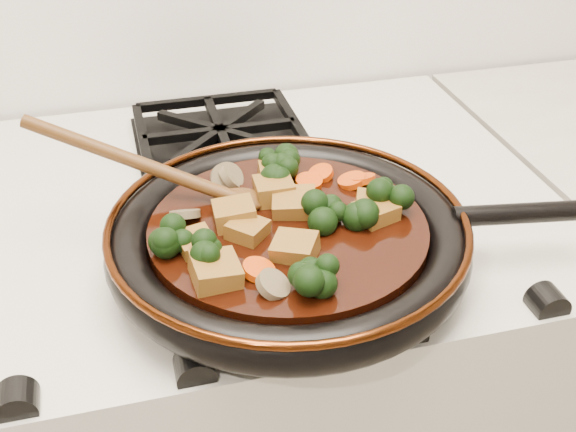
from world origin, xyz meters
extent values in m
cylinder|color=black|center=(0.02, 1.53, 0.93)|extent=(0.34, 0.34, 0.01)
torus|color=black|center=(0.02, 1.53, 0.94)|extent=(0.37, 0.37, 0.04)
torus|color=#421C09|center=(0.02, 1.53, 0.96)|extent=(0.37, 0.37, 0.01)
cylinder|color=black|center=(0.26, 1.49, 0.96)|extent=(0.14, 0.04, 0.02)
cylinder|color=black|center=(0.02, 1.53, 0.95)|extent=(0.28, 0.28, 0.02)
cube|color=brown|center=(-0.03, 1.52, 0.97)|extent=(0.05, 0.05, 0.02)
cube|color=brown|center=(0.03, 1.63, 0.97)|extent=(0.04, 0.03, 0.02)
cube|color=brown|center=(0.02, 1.59, 0.97)|extent=(0.04, 0.05, 0.03)
cube|color=brown|center=(0.03, 1.56, 0.97)|extent=(0.06, 0.05, 0.03)
cube|color=brown|center=(-0.07, 1.46, 0.97)|extent=(0.05, 0.05, 0.03)
cube|color=brown|center=(0.11, 1.52, 0.97)|extent=(0.05, 0.05, 0.02)
cube|color=brown|center=(-0.08, 1.51, 0.97)|extent=(0.04, 0.04, 0.02)
cube|color=brown|center=(0.01, 1.48, 0.97)|extent=(0.06, 0.05, 0.03)
cube|color=brown|center=(0.11, 1.53, 0.97)|extent=(0.05, 0.05, 0.03)
cube|color=brown|center=(-0.03, 1.55, 0.97)|extent=(0.05, 0.05, 0.03)
cylinder|color=#CB3D05|center=(0.08, 1.62, 0.96)|extent=(0.03, 0.03, 0.02)
cylinder|color=#CB3D05|center=(0.11, 1.59, 0.96)|extent=(0.03, 0.03, 0.02)
cylinder|color=#CB3D05|center=(0.12, 1.59, 0.96)|extent=(0.03, 0.03, 0.02)
cylinder|color=#CB3D05|center=(0.06, 1.60, 0.96)|extent=(0.03, 0.03, 0.01)
cylinder|color=#CB3D05|center=(-0.03, 1.46, 0.96)|extent=(0.03, 0.03, 0.02)
cylinder|color=brown|center=(-0.02, 1.43, 0.97)|extent=(0.04, 0.04, 0.02)
cylinder|color=brown|center=(-0.03, 1.63, 0.97)|extent=(0.04, 0.03, 0.03)
cylinder|color=brown|center=(0.04, 1.64, 0.97)|extent=(0.04, 0.05, 0.02)
cylinder|color=brown|center=(-0.02, 1.63, 0.97)|extent=(0.03, 0.04, 0.03)
cylinder|color=brown|center=(-0.08, 1.57, 0.97)|extent=(0.04, 0.04, 0.02)
ellipsoid|color=#4B2B10|center=(-0.02, 1.58, 0.96)|extent=(0.07, 0.06, 0.02)
cylinder|color=#4B2B10|center=(-0.13, 1.63, 1.00)|extent=(0.02, 0.02, 0.24)
camera|label=1|loc=(-0.14, 0.95, 1.37)|focal=45.00mm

